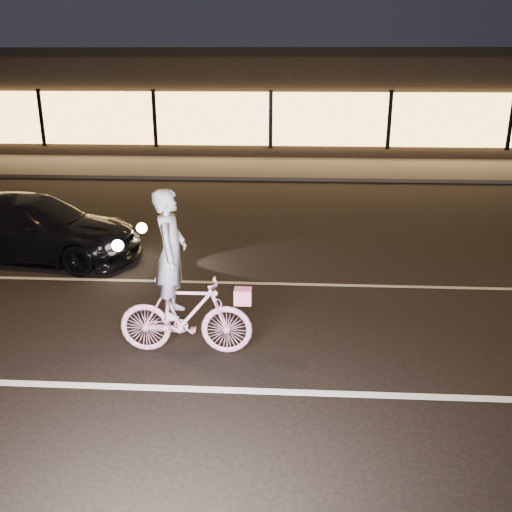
{
  "coord_description": "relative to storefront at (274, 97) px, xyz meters",
  "views": [
    {
      "loc": [
        0.77,
        -7.5,
        3.85
      ],
      "look_at": [
        0.28,
        0.6,
        1.01
      ],
      "focal_mm": 40.0,
      "sensor_mm": 36.0,
      "label": 1
    }
  ],
  "objects": [
    {
      "name": "sidewalk",
      "position": [
        0.0,
        -5.97,
        -2.09
      ],
      "size": [
        30.0,
        4.0,
        0.12
      ],
      "primitive_type": "cube",
      "color": "#383533",
      "rests_on": "ground"
    },
    {
      "name": "lane_stripe_far",
      "position": [
        0.0,
        -16.97,
        -2.14
      ],
      "size": [
        60.0,
        0.1,
        0.01
      ],
      "primitive_type": "cube",
      "color": "gray",
      "rests_on": "ground"
    },
    {
      "name": "lane_stripe_near",
      "position": [
        0.0,
        -20.47,
        -2.14
      ],
      "size": [
        60.0,
        0.12,
        0.01
      ],
      "primitive_type": "cube",
      "color": "silver",
      "rests_on": "ground"
    },
    {
      "name": "storefront",
      "position": [
        0.0,
        0.0,
        0.0
      ],
      "size": [
        25.4,
        8.42,
        4.2
      ],
      "color": "black",
      "rests_on": "ground"
    },
    {
      "name": "ground",
      "position": [
        0.0,
        -18.97,
        -2.15
      ],
      "size": [
        90.0,
        90.0,
        0.0
      ],
      "primitive_type": "plane",
      "color": "black",
      "rests_on": "ground"
    },
    {
      "name": "sedan",
      "position": [
        -4.35,
        -15.85,
        -1.51
      ],
      "size": [
        4.57,
        2.35,
        1.27
      ],
      "rotation": [
        0.0,
        0.0,
        1.44
      ],
      "color": "black",
      "rests_on": "ground"
    },
    {
      "name": "cyclist",
      "position": [
        -0.64,
        -19.54,
        -1.33
      ],
      "size": [
        1.82,
        0.63,
        2.29
      ],
      "rotation": [
        0.0,
        0.0,
        1.57
      ],
      "color": "#DE489F",
      "rests_on": "ground"
    }
  ]
}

